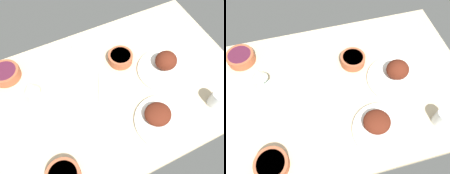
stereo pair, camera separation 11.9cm
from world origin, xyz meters
TOP-DOWN VIEW (x-y plane):
  - dining_table at (0.00, 0.00)cm, footprint 140.00×90.00cm
  - plate_near_viewer at (-31.23, 0.69)cm, footprint 27.94×27.94cm
  - plate_center_main at (-13.26, 26.00)cm, footprint 27.85×27.85cm
  - bowl_potatoes at (37.59, 30.68)cm, footprint 14.91×14.91cm
  - bowl_onions at (47.72, -32.12)cm, footprint 15.28×15.28cm
  - bowl_soup at (-12.36, -14.71)cm, footprint 13.71×13.71cm
  - wine_glass at (37.34, -12.23)cm, footprint 7.60×7.60cm
  - water_tumbler at (-42.59, 30.16)cm, footprint 6.98×6.98cm
  - fork_loose at (5.63, -3.21)cm, footprint 8.55×16.71cm
  - spoon_loose at (-0.31, -37.66)cm, footprint 17.29×4.95cm

SIDE VIEW (x-z plane):
  - dining_table at x=0.00cm, z-range 0.00..4.00cm
  - fork_loose at x=5.63cm, z-range 4.00..4.80cm
  - spoon_loose at x=-0.31cm, z-range 4.00..4.80cm
  - plate_center_main at x=-13.26cm, z-range 2.61..10.54cm
  - bowl_potatoes at x=37.59cm, z-range 4.24..9.20cm
  - bowl_soup at x=-12.36cm, z-range 4.24..9.51cm
  - bowl_onions at x=47.72cm, z-range 4.24..9.63cm
  - plate_near_viewer at x=-31.23cm, z-range 2.06..12.86cm
  - water_tumbler at x=-42.59cm, z-range 4.00..13.38cm
  - wine_glass at x=37.34cm, z-range 6.93..20.93cm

